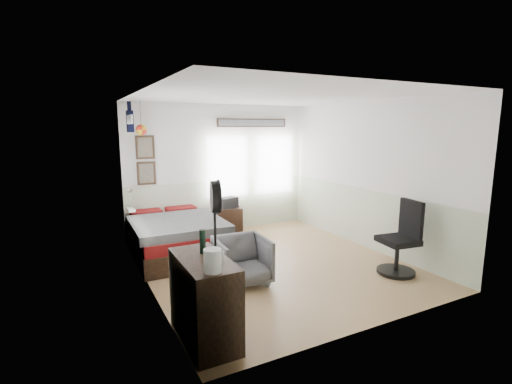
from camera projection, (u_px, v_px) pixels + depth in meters
ground_plane at (272, 264)px, 6.15m from camera, size 4.00×4.50×0.01m
room_shell at (263, 166)px, 6.00m from camera, size 4.02×4.52×2.71m
wall_decor at (171, 134)px, 7.00m from camera, size 3.55×1.32×1.44m
bed at (175, 236)px, 6.56m from camera, size 1.53×2.08×0.66m
dresser at (204, 299)px, 3.89m from camera, size 0.48×1.00×0.90m
armchair at (242, 260)px, 5.33m from camera, size 0.77×0.79×0.68m
nightstand at (228, 220)px, 7.91m from camera, size 0.62×0.54×0.54m
task_chair at (401, 244)px, 5.67m from camera, size 0.57×0.57×1.14m
kettle at (213, 261)px, 3.44m from camera, size 0.19×0.17×0.22m
bottle at (203, 242)px, 3.94m from camera, size 0.07×0.07×0.26m
stand_fan at (215, 198)px, 3.66m from camera, size 0.17×0.33×0.83m
black_bag at (228, 202)px, 7.85m from camera, size 0.42×0.32×0.22m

